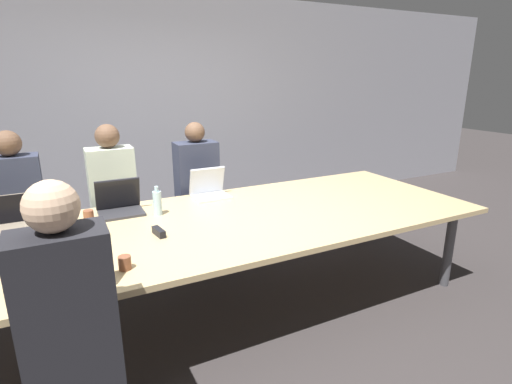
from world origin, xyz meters
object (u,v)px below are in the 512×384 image
at_px(person_far_midleft, 114,204).
at_px(laptop_far_left, 7,219).
at_px(person_far_left, 21,218).
at_px(laptop_far_center, 209,189).
at_px(laptop_near_left, 79,272).
at_px(person_near_left, 72,338).
at_px(laptop_far_midleft, 120,203).
at_px(bottle_near_left, 22,272).
at_px(stapler, 159,232).
at_px(bottle_far_midleft, 157,203).
at_px(bottle_far_left, 54,211).
at_px(person_far_center, 198,195).
at_px(cup_near_left, 125,263).
at_px(cup_far_left, 49,218).
at_px(cup_far_midleft, 89,215).

xyz_separation_m(person_far_midleft, laptop_far_left, (-0.79, -0.47, 0.14)).
xyz_separation_m(person_far_midleft, person_far_left, (-0.75, -0.03, -0.00)).
relative_size(laptop_far_center, laptop_near_left, 0.99).
relative_size(person_near_left, person_far_left, 1.01).
bearing_deg(laptop_far_left, person_far_midleft, 30.50).
relative_size(laptop_far_midleft, bottle_near_left, 1.67).
relative_size(laptop_far_midleft, stapler, 2.24).
bearing_deg(person_far_midleft, laptop_near_left, -103.86).
height_order(bottle_far_midleft, laptop_far_center, laptop_far_center).
bearing_deg(laptop_far_midleft, bottle_far_left, -169.02).
distance_m(laptop_far_midleft, person_far_midleft, 0.51).
height_order(person_far_center, bottle_near_left, person_far_center).
bearing_deg(bottle_near_left, laptop_far_left, 97.69).
height_order(person_far_midleft, cup_near_left, person_far_midleft).
distance_m(laptop_far_center, laptop_near_left, 1.67).
relative_size(cup_far_left, stapler, 0.61).
distance_m(person_far_center, laptop_far_left, 1.64).
relative_size(bottle_far_midleft, laptop_far_center, 0.73).
bearing_deg(stapler, laptop_far_midleft, 96.12).
bearing_deg(laptop_far_center, laptop_far_midleft, -173.85).
height_order(laptop_near_left, cup_far_left, laptop_near_left).
relative_size(cup_near_left, cup_far_left, 0.85).
distance_m(laptop_far_center, bottle_near_left, 1.80).
relative_size(laptop_far_midleft, person_near_left, 0.24).
bearing_deg(person_far_center, bottle_near_left, -135.03).
bearing_deg(person_far_left, laptop_near_left, -77.00).
xyz_separation_m(person_far_center, person_far_left, (-1.53, 0.02, 0.01)).
bearing_deg(laptop_near_left, bottle_far_midleft, -125.01).
distance_m(laptop_far_left, person_far_left, 0.46).
bearing_deg(person_near_left, cup_far_midleft, -98.37).
distance_m(person_far_center, laptop_near_left, 1.94).
xyz_separation_m(laptop_far_center, stapler, (-0.64, -0.70, -0.05)).
height_order(person_far_midleft, laptop_far_center, person_far_midleft).
relative_size(cup_far_midleft, person_near_left, 0.05).
xyz_separation_m(cup_far_midleft, bottle_far_left, (-0.23, -0.03, 0.08)).
distance_m(cup_far_midleft, cup_near_left, 0.97).
bearing_deg(bottle_far_midleft, stapler, -103.11).
relative_size(person_far_center, stapler, 9.04).
bearing_deg(cup_far_midleft, bottle_far_left, -172.71).
bearing_deg(laptop_far_center, laptop_far_left, -177.55).
height_order(bottle_far_midleft, cup_far_left, bottle_far_midleft).
xyz_separation_m(laptop_far_center, cup_far_left, (-1.31, -0.12, -0.03)).
bearing_deg(cup_far_left, person_far_left, 114.68).
distance_m(person_near_left, cup_near_left, 0.56).
height_order(person_far_midleft, laptop_far_left, person_far_midleft).
bearing_deg(person_far_left, person_far_center, -0.58).
relative_size(person_far_center, laptop_far_left, 3.94).
distance_m(cup_near_left, bottle_far_left, 1.00).
relative_size(laptop_far_center, laptop_far_left, 0.91).
bearing_deg(stapler, cup_near_left, -134.12).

